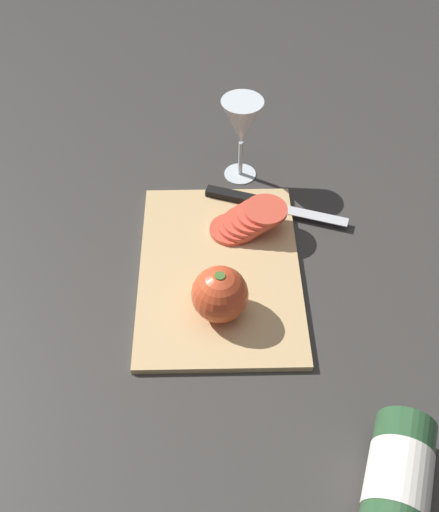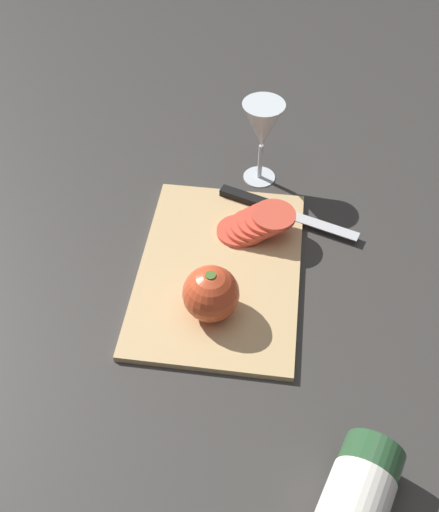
# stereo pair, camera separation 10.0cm
# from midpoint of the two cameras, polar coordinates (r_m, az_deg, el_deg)

# --- Properties ---
(ground_plane) EXTENTS (3.00, 3.00, 0.00)m
(ground_plane) POSITION_cam_midpoint_polar(r_m,az_deg,el_deg) (1.05, -0.68, -0.44)
(ground_plane) COLOR #383533
(cutting_board) EXTENTS (0.40, 0.27, 0.01)m
(cutting_board) POSITION_cam_midpoint_polar(r_m,az_deg,el_deg) (1.03, -2.78, -1.49)
(cutting_board) COLOR tan
(cutting_board) RESTS_ON ground_plane
(wine_bottle) EXTENTS (0.33, 0.17, 0.08)m
(wine_bottle) POSITION_cam_midpoint_polar(r_m,az_deg,el_deg) (0.81, 12.78, -22.20)
(wine_bottle) COLOR #2D5633
(wine_bottle) RESTS_ON ground_plane
(wine_glass) EXTENTS (0.08, 0.08, 0.17)m
(wine_glass) POSITION_cam_midpoint_polar(r_m,az_deg,el_deg) (1.14, -0.44, 12.28)
(wine_glass) COLOR silver
(wine_glass) RESTS_ON ground_plane
(whole_tomato) EXTENTS (0.09, 0.09, 0.09)m
(whole_tomato) POSITION_cam_midpoint_polar(r_m,az_deg,el_deg) (0.93, -3.05, -3.83)
(whole_tomato) COLOR #DB4C28
(whole_tomato) RESTS_ON cutting_board
(knife) EXTENTS (0.11, 0.26, 0.01)m
(knife) POSITION_cam_midpoint_polar(r_m,az_deg,el_deg) (1.13, 0.17, 5.26)
(knife) COLOR silver
(knife) RESTS_ON cutting_board
(tomato_slice_stack_near) EXTENTS (0.09, 0.14, 0.05)m
(tomato_slice_stack_near) POSITION_cam_midpoint_polar(r_m,az_deg,el_deg) (1.07, 0.07, 3.31)
(tomato_slice_stack_near) COLOR #DB4C38
(tomato_slice_stack_near) RESTS_ON cutting_board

